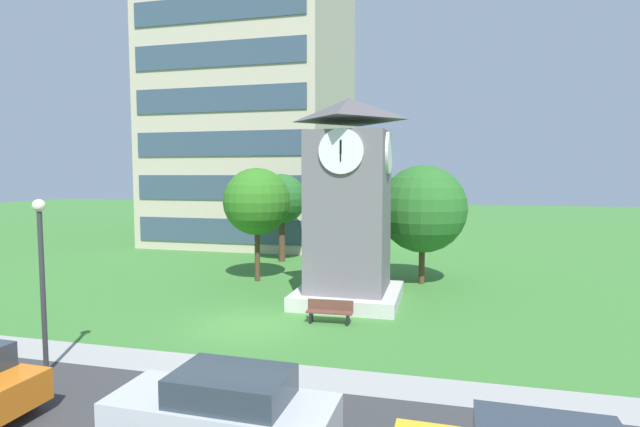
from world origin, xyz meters
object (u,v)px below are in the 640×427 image
tree_by_building (257,202)px  parked_car_silver (224,409)px  clock_tower (349,214)px  park_bench (330,311)px  street_lamp (42,264)px  tree_streetside (282,199)px  tree_near_tower (423,209)px

tree_by_building → parked_car_silver: 16.69m
clock_tower → tree_by_building: 6.41m
park_bench → parked_car_silver: parked_car_silver is taller
tree_by_building → street_lamp: bearing=-96.4°
tree_streetside → tree_near_tower: tree_near_tower is taller
tree_near_tower → parked_car_silver: (-3.35, -16.95, -3.09)m
tree_by_building → park_bench: bearing=-49.4°
clock_tower → tree_by_building: size_ratio=1.49×
street_lamp → parked_car_silver: 7.55m
street_lamp → tree_near_tower: (10.10, 14.53, 0.76)m
tree_by_building → tree_near_tower: tree_near_tower is taller
clock_tower → parked_car_silver: (-0.30, -12.33, -3.15)m
clock_tower → parked_car_silver: size_ratio=1.88×
parked_car_silver → street_lamp: bearing=160.3°
parked_car_silver → clock_tower: bearing=88.6°
tree_streetside → tree_by_building: 6.05m
street_lamp → tree_near_tower: 17.72m
tree_streetside → parked_car_silver: tree_streetside is taller
clock_tower → tree_by_building: clock_tower is taller
clock_tower → tree_near_tower: clock_tower is taller
tree_streetside → street_lamp: bearing=-92.5°
street_lamp → tree_near_tower: size_ratio=0.81×
street_lamp → park_bench: bearing=43.8°
tree_by_building → tree_near_tower: 8.78m
tree_by_building → parked_car_silver: (5.30, -15.45, -3.44)m
clock_tower → street_lamp: 12.20m
park_bench → tree_by_building: bearing=130.6°
clock_tower → tree_near_tower: size_ratio=1.46×
tree_near_tower → tree_streetside: bearing=154.0°
clock_tower → park_bench: size_ratio=4.99×
tree_by_building → parked_car_silver: tree_by_building is taller
parked_car_silver → tree_by_building: bearing=108.9°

